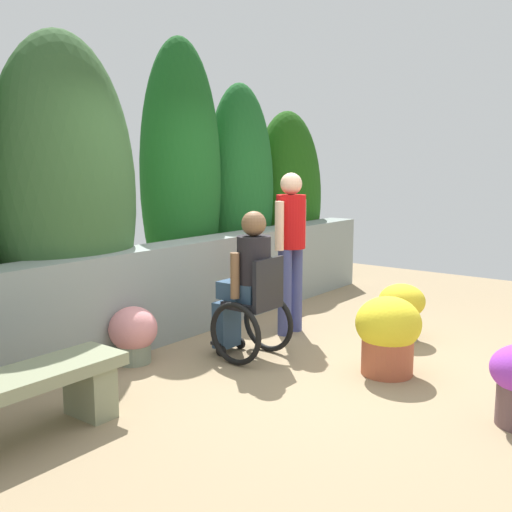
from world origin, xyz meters
TOP-DOWN VIEW (x-y plane):
  - ground_plane at (0.00, 0.00)m, footprint 10.10×10.10m
  - stone_retaining_wall at (0.00, 1.57)m, footprint 6.85×0.38m
  - hedge_backdrop at (-0.34, 2.13)m, footprint 7.04×1.25m
  - stone_bench at (-2.29, 0.63)m, footprint 1.41×0.42m
  - person_in_wheelchair at (-0.10, 0.53)m, footprint 0.53×0.66m
  - person_standing_companion at (0.77, 0.68)m, footprint 0.49×0.30m
  - flower_pot_purple_near at (1.24, -0.34)m, footprint 0.46×0.46m
  - flower_pot_terracotta_by_wall at (-0.84, 1.25)m, footprint 0.43×0.43m
  - flower_pot_small_foreground at (0.25, -0.65)m, footprint 0.54×0.54m

SIDE VIEW (x-z plane):
  - ground_plane at x=0.00m, z-range 0.00..0.00m
  - flower_pot_terracotta_by_wall at x=-0.84m, z-range 0.01..0.51m
  - stone_bench at x=-2.29m, z-range 0.07..0.52m
  - flower_pot_purple_near at x=1.24m, z-range 0.04..0.60m
  - flower_pot_small_foreground at x=0.25m, z-range 0.02..0.68m
  - stone_retaining_wall at x=0.00m, z-range 0.00..0.95m
  - person_in_wheelchair at x=-0.10m, z-range -0.04..1.29m
  - person_standing_companion at x=0.77m, z-range 0.13..1.78m
  - hedge_backdrop at x=-0.34m, z-range -0.13..3.01m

